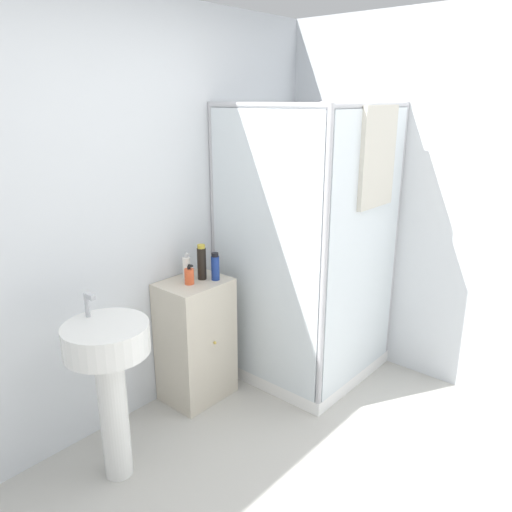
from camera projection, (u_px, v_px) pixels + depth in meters
name	position (u px, v px, depth m)	size (l,w,h in m)	color
wall_back	(116.00, 223.00, 2.88)	(6.40, 0.06, 2.50)	silver
shower_enclosure	(309.00, 308.00, 3.56)	(0.94, 0.97, 1.92)	white
vanity_cabinet	(196.00, 340.00, 3.30)	(0.44, 0.36, 0.83)	beige
sink	(109.00, 368.00, 2.51)	(0.43, 0.43, 1.01)	white
soap_dispenser	(189.00, 276.00, 3.11)	(0.06, 0.06, 0.13)	#E5562D
shampoo_bottle_tall_black	(202.00, 262.00, 3.18)	(0.06, 0.06, 0.23)	black
shampoo_bottle_blue	(215.00, 267.00, 3.17)	(0.05, 0.05, 0.18)	navy
lotion_bottle_white	(187.00, 267.00, 3.21)	(0.05, 0.05, 0.17)	white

